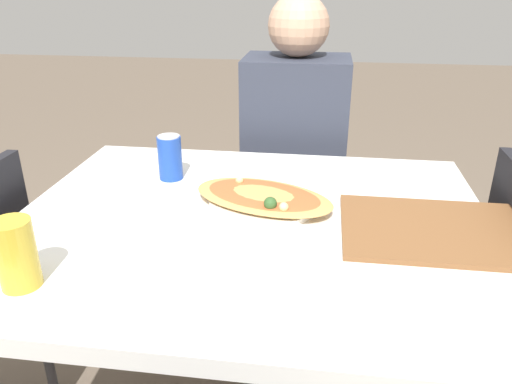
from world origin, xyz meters
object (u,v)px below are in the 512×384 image
(dining_table, at_px, (250,247))
(pizza_main, at_px, (263,198))
(chair_far_seated, at_px, (295,190))
(person_seated, at_px, (294,144))
(drink_glass, at_px, (16,254))
(soda_can, at_px, (170,157))

(dining_table, distance_m, pizza_main, 0.13)
(chair_far_seated, bearing_deg, person_seated, 90.00)
(person_seated, relative_size, drink_glass, 9.29)
(pizza_main, distance_m, soda_can, 0.32)
(dining_table, bearing_deg, drink_glass, -139.47)
(chair_far_seated, xyz_separation_m, drink_glass, (-0.44, -1.12, 0.34))
(chair_far_seated, xyz_separation_m, soda_can, (-0.32, -0.58, 0.33))
(pizza_main, relative_size, drink_glass, 3.05)
(pizza_main, xyz_separation_m, soda_can, (-0.28, 0.14, 0.04))
(person_seated, height_order, pizza_main, person_seated)
(dining_table, height_order, person_seated, person_seated)
(chair_far_seated, distance_m, soda_can, 0.74)
(soda_can, xyz_separation_m, drink_glass, (-0.12, -0.55, 0.00))
(person_seated, distance_m, soda_can, 0.57)
(chair_far_seated, distance_m, drink_glass, 1.25)
(soda_can, distance_m, drink_glass, 0.56)
(pizza_main, height_order, soda_can, soda_can)
(drink_glass, bearing_deg, soda_can, 77.35)
(chair_far_seated, bearing_deg, pizza_main, 86.94)
(dining_table, height_order, drink_glass, drink_glass)
(dining_table, relative_size, pizza_main, 2.77)
(soda_can, bearing_deg, person_seated, 55.65)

